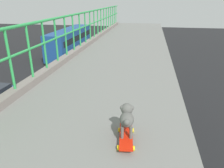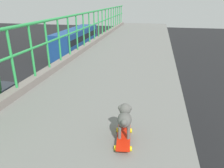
{
  "view_description": "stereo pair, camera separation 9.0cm",
  "coord_description": "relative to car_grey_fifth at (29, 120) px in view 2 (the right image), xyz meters",
  "views": [
    {
      "loc": [
        1.99,
        0.3,
        7.12
      ],
      "look_at": [
        1.46,
        3.3,
        5.89
      ],
      "focal_mm": 34.27,
      "sensor_mm": 36.0,
      "label": 1
    },
    {
      "loc": [
        2.08,
        0.32,
        7.12
      ],
      "look_at": [
        1.46,
        3.3,
        5.89
      ],
      "focal_mm": 34.27,
      "sensor_mm": 36.0,
      "label": 2
    }
  ],
  "objects": [
    {
      "name": "car_grey_fifth",
      "position": [
        0.0,
        0.0,
        0.0
      ],
      "size": [
        1.9,
        4.14,
        1.34
      ],
      "color": "slate",
      "rests_on": "ground"
    },
    {
      "name": "car_blue_sixth",
      "position": [
        -3.65,
        2.29,
        0.04
      ],
      "size": [
        1.8,
        3.92,
        1.42
      ],
      "color": "#173598",
      "rests_on": "ground"
    },
    {
      "name": "city_bus",
      "position": [
        -3.73,
        17.85,
        1.25
      ],
      "size": [
        2.54,
        11.6,
        3.34
      ],
      "color": "navy",
      "rests_on": "ground"
    },
    {
      "name": "toy_skateboard",
      "position": [
        6.57,
        -7.33,
        4.96
      ],
      "size": [
        0.24,
        0.55,
        0.08
      ],
      "color": "red",
      "rests_on": "overpass_deck"
    },
    {
      "name": "small_dog",
      "position": [
        6.56,
        -7.27,
        5.19
      ],
      "size": [
        0.2,
        0.38,
        0.34
      ],
      "color": "#575853",
      "rests_on": "toy_skateboard"
    }
  ]
}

